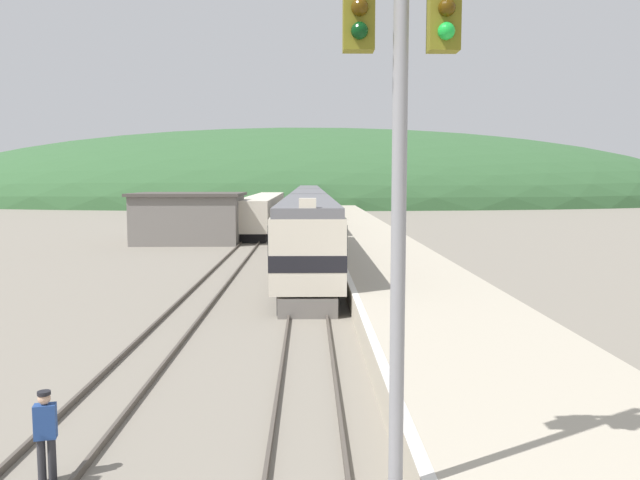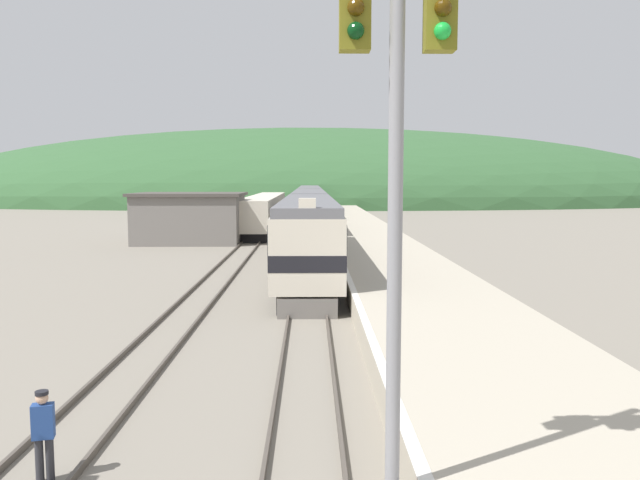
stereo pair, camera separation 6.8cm
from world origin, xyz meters
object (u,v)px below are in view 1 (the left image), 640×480
at_px(carriage_second, 309,211).
at_px(carriage_fourth, 309,197).
at_px(carriage_fifth, 309,193).
at_px(track_worker, 46,431).
at_px(express_train_lead_car, 308,234).
at_px(carriage_third, 309,202).
at_px(siding_train, 264,211).
at_px(signal_mast_main, 400,132).

height_order(carriage_second, carriage_fourth, same).
distance_m(carriage_fifth, track_worker, 117.20).
bearing_deg(express_train_lead_car, carriage_second, 90.00).
xyz_separation_m(carriage_third, track_worker, (-4.49, -70.02, -1.35)).
relative_size(carriage_fourth, carriage_fifth, 1.00).
bearing_deg(carriage_second, carriage_third, 90.00).
xyz_separation_m(carriage_fourth, carriage_fifth, (0.00, 23.55, 0.00)).
relative_size(carriage_fourth, siding_train, 0.71).
bearing_deg(track_worker, siding_train, 90.24).
distance_m(carriage_third, signal_mast_main, 72.33).
bearing_deg(carriage_fourth, carriage_fifth, 90.00).
bearing_deg(signal_mast_main, carriage_second, 91.47).
xyz_separation_m(carriage_fourth, siding_train, (-4.72, -38.14, -0.47)).
bearing_deg(carriage_third, signal_mast_main, -89.01).
relative_size(carriage_third, carriage_fourth, 1.00).
relative_size(carriage_third, carriage_fifth, 1.00).
xyz_separation_m(carriage_fourth, signal_mast_main, (1.25, -95.77, 3.59)).
xyz_separation_m(carriage_fifth, track_worker, (-4.49, -117.11, -1.35)).
distance_m(signal_mast_main, track_worker, 7.89).
xyz_separation_m(express_train_lead_car, carriage_fourth, (0.00, 70.44, -0.01)).
distance_m(carriage_fourth, carriage_fifth, 23.55).
distance_m(carriage_fifth, siding_train, 61.87).
bearing_deg(track_worker, signal_mast_main, -21.04).
height_order(carriage_fifth, track_worker, carriage_fifth).
bearing_deg(siding_train, signal_mast_main, -84.09).
xyz_separation_m(express_train_lead_car, carriage_fifth, (0.00, 93.99, -0.01)).
distance_m(carriage_second, siding_train, 10.13).
relative_size(express_train_lead_car, carriage_fifth, 0.96).
xyz_separation_m(carriage_second, track_worker, (-4.49, -46.47, -1.35)).
height_order(carriage_fourth, track_worker, carriage_fourth).
xyz_separation_m(siding_train, track_worker, (0.23, -55.42, -0.88)).
height_order(carriage_fourth, carriage_fifth, same).
distance_m(carriage_third, track_worker, 70.17).
bearing_deg(carriage_third, carriage_fourth, 90.00).
distance_m(express_train_lead_car, carriage_fourth, 70.44).
relative_size(carriage_second, carriage_fourth, 1.00).
xyz_separation_m(carriage_third, siding_train, (-4.72, -14.60, -0.47)).
bearing_deg(carriage_fourth, siding_train, -97.06).
distance_m(carriage_fourth, siding_train, 38.44).
bearing_deg(carriage_second, carriage_fifth, 90.00).
height_order(express_train_lead_car, track_worker, express_train_lead_car).
height_order(carriage_second, signal_mast_main, signal_mast_main).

